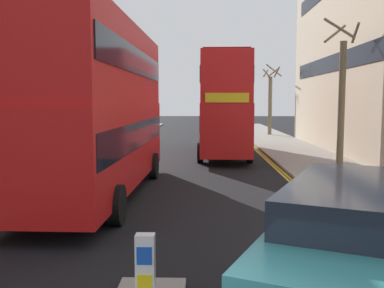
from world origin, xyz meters
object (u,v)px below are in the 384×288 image
(double_decker_bus_oncoming, at_px, (223,103))
(taxi_minivan, at_px, (360,270))
(keep_left_bollard, at_px, (145,275))
(double_decker_bus_away, at_px, (101,104))

(double_decker_bus_oncoming, relative_size, taxi_minivan, 2.10)
(keep_left_bollard, height_order, double_decker_bus_oncoming, double_decker_bus_oncoming)
(double_decker_bus_oncoming, bearing_deg, double_decker_bus_away, -111.84)
(keep_left_bollard, relative_size, double_decker_bus_away, 0.10)
(keep_left_bollard, distance_m, double_decker_bus_oncoming, 19.43)
(double_decker_bus_away, xyz_separation_m, double_decker_bus_oncoming, (4.49, 11.20, 0.00))
(keep_left_bollard, relative_size, double_decker_bus_oncoming, 0.10)
(keep_left_bollard, bearing_deg, taxi_minivan, -18.58)
(keep_left_bollard, bearing_deg, double_decker_bus_oncoming, 84.05)
(keep_left_bollard, bearing_deg, double_decker_bus_away, 107.34)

